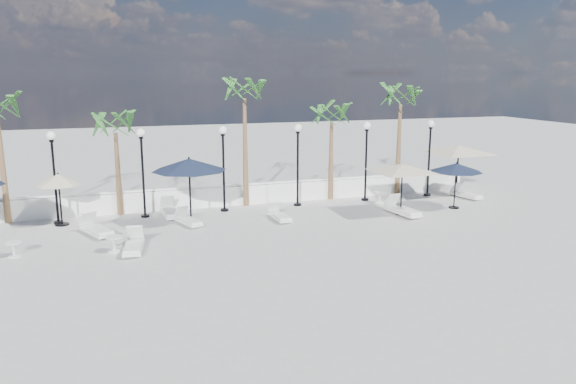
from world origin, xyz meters
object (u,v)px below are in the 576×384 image
object	(u,v)px
lounger_6	(280,215)
parasol_cream_sq_a	(403,164)
parasol_navy_right	(456,168)
parasol_cream_small	(58,180)
parasol_cream_sq_b	(459,146)
lounger_7	(466,194)
parasol_navy_mid	(189,165)
lounger_1	(96,229)
lounger_2	(134,245)
lounger_5	(402,210)
lounger_4	(170,211)
lounger_3	(188,220)

from	to	relation	value
lounger_6	parasol_cream_sq_a	distance (m)	5.81
parasol_navy_right	parasol_cream_small	distance (m)	17.23
parasol_cream_sq_b	lounger_7	bearing A→B (deg)	-90.28
lounger_6	parasol_navy_mid	bearing A→B (deg)	164.40
lounger_1	parasol_cream_small	bearing A→B (deg)	100.69
lounger_2	parasol_cream_sq_a	world-z (taller)	parasol_cream_sq_a
parasol_cream_small	parasol_cream_sq_b	bearing A→B (deg)	-0.00
lounger_2	lounger_5	world-z (taller)	lounger_5
lounger_4	parasol_cream_sq_b	xyz separation A→B (m)	(14.46, -0.02, 2.30)
parasol_cream_sq_a	lounger_4	bearing A→B (deg)	164.55
lounger_1	lounger_6	distance (m)	7.37
lounger_7	parasol_cream_small	size ratio (longest dim) A/B	0.81
lounger_7	parasol_navy_right	bearing A→B (deg)	-151.80
lounger_7	parasol_cream_small	world-z (taller)	parasol_cream_small
lounger_1	parasol_cream_small	world-z (taller)	parasol_cream_small
lounger_4	lounger_6	distance (m)	4.81
parasol_navy_right	parasol_cream_sq_a	size ratio (longest dim) A/B	0.49
lounger_5	parasol_navy_right	distance (m)	3.40
lounger_1	lounger_3	xyz separation A→B (m)	(3.58, 0.37, -0.04)
parasol_cream_sq_b	lounger_6	bearing A→B (deg)	-168.64
lounger_3	parasol_navy_mid	xyz separation A→B (m)	(0.16, 0.39, 2.22)
lounger_7	parasol_cream_sq_a	world-z (taller)	parasol_cream_sq_a
lounger_5	lounger_6	distance (m)	5.45
lounger_4	parasol_cream_sq_a	size ratio (longest dim) A/B	0.39
lounger_7	parasol_cream_sq_b	bearing A→B (deg)	76.48
lounger_4	lounger_2	bearing A→B (deg)	-114.94
lounger_1	lounger_2	xyz separation A→B (m)	(1.25, -2.57, -0.01)
lounger_1	parasol_navy_right	size ratio (longest dim) A/B	0.85
lounger_1	parasol_navy_right	world-z (taller)	parasol_navy_right
lounger_3	lounger_7	distance (m)	13.92
parasol_cream_small	parasol_navy_mid	bearing A→B (deg)	-13.35
lounger_3	lounger_6	world-z (taller)	lounger_6
lounger_7	parasol_navy_right	distance (m)	2.91
parasol_cream_small	lounger_1	bearing A→B (deg)	-55.37
parasol_navy_mid	lounger_3	bearing A→B (deg)	-112.82
lounger_6	parasol_cream_sq_a	bearing A→B (deg)	-9.69
parasol_navy_mid	parasol_cream_sq_b	world-z (taller)	parasol_navy_mid
lounger_2	parasol_navy_right	world-z (taller)	parasol_navy_right
lounger_6	parasol_cream_sq_b	xyz separation A→B (m)	(10.11, 2.03, 2.32)
lounger_2	parasol_cream_sq_a	size ratio (longest dim) A/B	0.39
lounger_2	lounger_7	bearing A→B (deg)	20.82
lounger_5	parasol_cream_small	world-z (taller)	parasol_cream_small
parasol_navy_mid	parasol_cream_sq_a	bearing A→B (deg)	-9.22
lounger_7	parasol_navy_right	world-z (taller)	parasol_navy_right
lounger_1	lounger_5	bearing A→B (deg)	-28.15
lounger_3	lounger_5	world-z (taller)	lounger_5
parasol_cream_sq_a	parasol_cream_small	distance (m)	14.40
lounger_2	lounger_3	bearing A→B (deg)	59.60
lounger_6	parasol_cream_sq_b	bearing A→B (deg)	8.50
parasol_cream_sq_a	lounger_2	bearing A→B (deg)	-170.87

